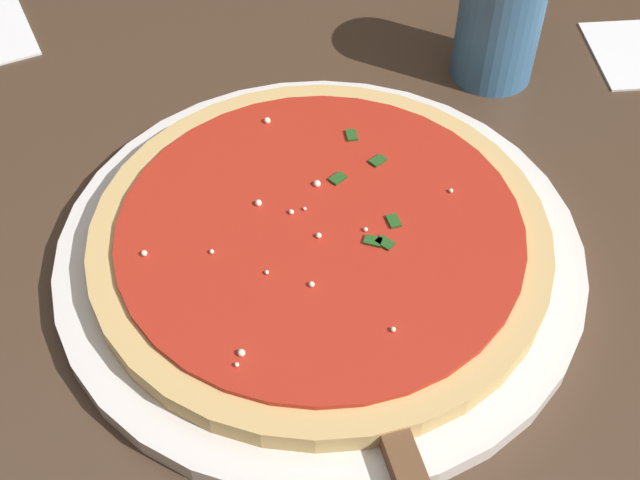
{
  "coord_description": "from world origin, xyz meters",
  "views": [
    {
      "loc": [
        0.11,
        0.39,
        1.19
      ],
      "look_at": [
        0.04,
        0.01,
        0.75
      ],
      "focal_mm": 46.88,
      "sensor_mm": 36.0,
      "label": 1
    }
  ],
  "objects_px": {
    "pizza_server": "(401,456)",
    "cup_tall_drink": "(500,21)",
    "pizza": "(320,236)",
    "serving_plate": "(320,252)"
  },
  "relations": [
    {
      "from": "pizza_server",
      "to": "cup_tall_drink",
      "type": "xyz_separation_m",
      "value": [
        -0.17,
        -0.36,
        0.03
      ]
    },
    {
      "from": "pizza",
      "to": "pizza_server",
      "type": "bearing_deg",
      "value": 95.35
    },
    {
      "from": "serving_plate",
      "to": "pizza",
      "type": "relative_size",
      "value": 1.16
    },
    {
      "from": "serving_plate",
      "to": "cup_tall_drink",
      "type": "xyz_separation_m",
      "value": [
        -0.19,
        -0.19,
        0.05
      ]
    },
    {
      "from": "pizza_server",
      "to": "cup_tall_drink",
      "type": "distance_m",
      "value": 0.4
    },
    {
      "from": "pizza",
      "to": "serving_plate",
      "type": "bearing_deg",
      "value": 57.78
    },
    {
      "from": "pizza_server",
      "to": "pizza",
      "type": "bearing_deg",
      "value": -84.65
    },
    {
      "from": "pizza",
      "to": "cup_tall_drink",
      "type": "xyz_separation_m",
      "value": [
        -0.19,
        -0.19,
        0.03
      ]
    },
    {
      "from": "cup_tall_drink",
      "to": "serving_plate",
      "type": "bearing_deg",
      "value": 44.69
    },
    {
      "from": "serving_plate",
      "to": "cup_tall_drink",
      "type": "height_order",
      "value": "cup_tall_drink"
    }
  ]
}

